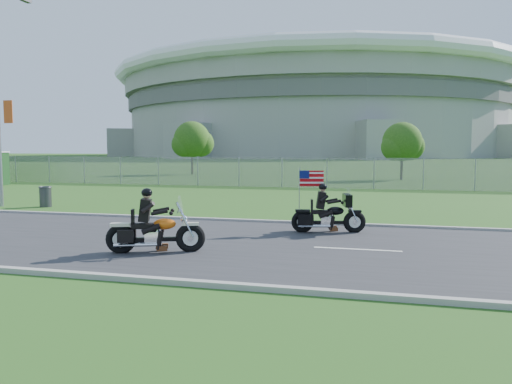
% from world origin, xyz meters
% --- Properties ---
extents(ground, '(420.00, 420.00, 0.00)m').
position_xyz_m(ground, '(0.00, 0.00, 0.00)').
color(ground, '#294C17').
rests_on(ground, ground).
extents(road, '(120.00, 8.00, 0.04)m').
position_xyz_m(road, '(0.00, 0.00, 0.02)').
color(road, '#28282B').
rests_on(road, ground).
extents(curb_north, '(120.00, 0.18, 0.12)m').
position_xyz_m(curb_north, '(0.00, 4.05, 0.05)').
color(curb_north, '#9E9B93').
rests_on(curb_north, ground).
extents(curb_south, '(120.00, 0.18, 0.12)m').
position_xyz_m(curb_south, '(0.00, -4.05, 0.05)').
color(curb_south, '#9E9B93').
rests_on(curb_south, ground).
extents(fence, '(60.00, 0.03, 2.00)m').
position_xyz_m(fence, '(-5.00, 20.00, 1.00)').
color(fence, gray).
rests_on(fence, ground).
extents(stadium, '(140.40, 140.40, 29.20)m').
position_xyz_m(stadium, '(-20.00, 170.00, 15.58)').
color(stadium, '#A3A099').
rests_on(stadium, ground).
extents(streetlight, '(0.90, 2.46, 10.00)m').
position_xyz_m(streetlight, '(-11.98, 6.22, 5.64)').
color(streetlight, gray).
rests_on(streetlight, ground).
extents(tree_fence_near, '(3.52, 3.28, 4.75)m').
position_xyz_m(tree_fence_near, '(6.04, 30.04, 2.97)').
color(tree_fence_near, '#382316').
rests_on(tree_fence_near, ground).
extents(tree_fence_mid, '(3.96, 3.69, 5.30)m').
position_xyz_m(tree_fence_mid, '(-13.95, 34.04, 3.30)').
color(tree_fence_mid, '#382316').
rests_on(tree_fence_mid, ground).
extents(motorcycle_lead, '(2.34, 1.15, 1.64)m').
position_xyz_m(motorcycle_lead, '(-0.84, -1.57, 0.52)').
color(motorcycle_lead, black).
rests_on(motorcycle_lead, ground).
extents(motorcycle_follow, '(2.26, 0.96, 1.90)m').
position_xyz_m(motorcycle_follow, '(2.99, 2.47, 0.53)').
color(motorcycle_follow, black).
rests_on(motorcycle_follow, ground).
extents(trash_can, '(0.63, 0.63, 0.88)m').
position_xyz_m(trash_can, '(-9.94, 6.31, 0.44)').
color(trash_can, '#36363B').
rests_on(trash_can, ground).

